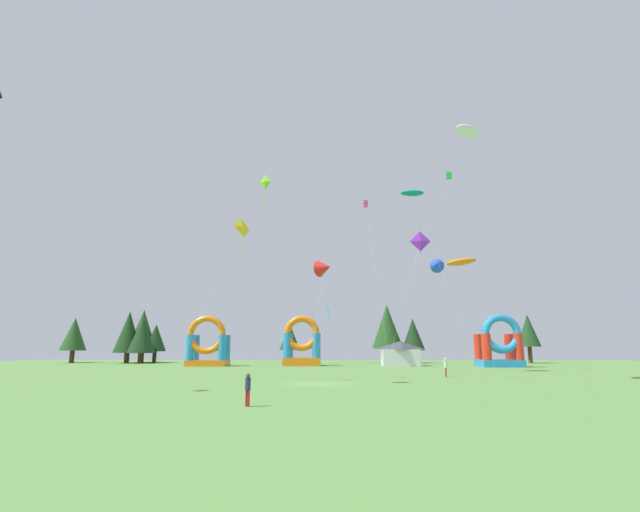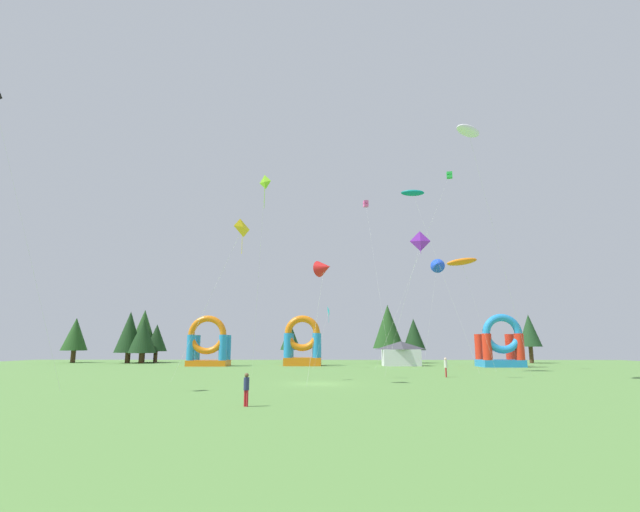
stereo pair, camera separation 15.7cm
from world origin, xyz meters
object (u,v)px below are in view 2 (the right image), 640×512
(person_far_side, at_px, (246,387))
(inflatable_red_slide, at_px, (208,347))
(person_midfield, at_px, (446,366))
(inflatable_orange_dome, at_px, (501,347))
(kite_orange_parafoil, at_px, (462,262))
(kite_red_delta, at_px, (324,268))
(kite_lime_diamond, at_px, (264,185))
(kite_white_parafoil, at_px, (468,131))
(kite_cyan_diamond, at_px, (329,311))
(kite_pink_box, at_px, (366,204))
(kite_teal_parafoil, at_px, (412,193))
(kite_purple_diamond, at_px, (420,242))
(kite_yellow_diamond, at_px, (243,229))
(kite_green_box, at_px, (449,176))
(kite_blue_delta, at_px, (437,265))
(inflatable_yellow_castle, at_px, (303,347))
(festival_tent, at_px, (401,354))

(person_far_side, distance_m, inflatable_red_slide, 46.55)
(person_midfield, relative_size, inflatable_orange_dome, 0.25)
(kite_orange_parafoil, distance_m, person_far_side, 37.81)
(kite_red_delta, height_order, kite_lime_diamond, kite_lime_diamond)
(kite_orange_parafoil, distance_m, kite_white_parafoil, 16.87)
(kite_cyan_diamond, height_order, inflatable_orange_dome, kite_cyan_diamond)
(inflatable_orange_dome, bearing_deg, kite_orange_parafoil, -123.63)
(kite_pink_box, bearing_deg, kite_cyan_diamond, -121.95)
(kite_cyan_diamond, xyz_separation_m, inflatable_red_slide, (-17.62, 4.34, -4.79))
(kite_teal_parafoil, xyz_separation_m, kite_purple_diamond, (-1.50, -10.93, -8.48))
(kite_pink_box, xyz_separation_m, inflatable_red_slide, (-23.75, -5.50, -23.12))
(kite_lime_diamond, height_order, kite_white_parafoil, kite_white_parafoil)
(kite_orange_parafoil, xyz_separation_m, inflatable_orange_dome, (8.32, 12.50, -9.88))
(kite_orange_parafoil, xyz_separation_m, kite_teal_parafoil, (-5.52, -0.40, 8.35))
(inflatable_orange_dome, bearing_deg, kite_yellow_diamond, -139.38)
(kite_orange_parafoil, distance_m, kite_red_delta, 23.47)
(person_midfield, bearing_deg, kite_yellow_diamond, 125.46)
(kite_green_box, relative_size, inflatable_orange_dome, 3.42)
(person_midfield, xyz_separation_m, inflatable_orange_dome, (12.85, 20.95, 1.63))
(kite_blue_delta, distance_m, kite_lime_diamond, 31.71)
(kite_orange_parafoil, height_order, inflatable_yellow_castle, kite_orange_parafoil)
(inflatable_yellow_castle, bearing_deg, kite_cyan_diamond, -55.80)
(kite_red_delta, distance_m, kite_white_parafoil, 19.37)
(inflatable_orange_dome, bearing_deg, kite_cyan_diamond, -174.33)
(kite_orange_parafoil, xyz_separation_m, festival_tent, (-5.07, 15.76, -10.83))
(kite_cyan_diamond, xyz_separation_m, inflatable_yellow_castle, (-3.95, 5.81, -4.85))
(inflatable_red_slide, bearing_deg, person_far_side, -73.22)
(kite_lime_diamond, bearing_deg, kite_purple_diamond, 6.34)
(kite_pink_box, relative_size, kite_red_delta, 2.69)
(kite_lime_diamond, relative_size, person_midfield, 10.08)
(kite_red_delta, bearing_deg, kite_teal_parafoil, 57.47)
(inflatable_orange_dome, height_order, inflatable_yellow_castle, inflatable_yellow_castle)
(inflatable_orange_dome, bearing_deg, inflatable_yellow_castle, 172.95)
(festival_tent, bearing_deg, kite_blue_delta, -49.17)
(person_far_side, bearing_deg, inflatable_red_slide, -36.26)
(kite_teal_parafoil, xyz_separation_m, inflatable_orange_dome, (13.84, 12.90, -18.23))
(kite_lime_diamond, distance_m, kite_green_box, 27.55)
(kite_orange_parafoil, bearing_deg, kite_green_box, 92.45)
(kite_white_parafoil, relative_size, kite_purple_diamond, 1.76)
(kite_cyan_diamond, height_order, person_midfield, kite_cyan_diamond)
(kite_teal_parafoil, height_order, kite_green_box, kite_green_box)
(kite_blue_delta, xyz_separation_m, person_midfield, (-4.09, -18.85, -12.94))
(kite_red_delta, relative_size, inflatable_orange_dome, 1.36)
(kite_pink_box, height_order, kite_purple_diamond, kite_pink_box)
(kite_blue_delta, distance_m, kite_teal_parafoil, 13.80)
(kite_red_delta, height_order, kite_cyan_diamond, kite_red_delta)
(kite_red_delta, xyz_separation_m, festival_tent, (10.93, 32.58, -7.38))
(inflatable_orange_dome, distance_m, festival_tent, 13.81)
(kite_orange_parafoil, distance_m, inflatable_yellow_castle, 27.09)
(inflatable_orange_dome, bearing_deg, person_far_side, -123.41)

